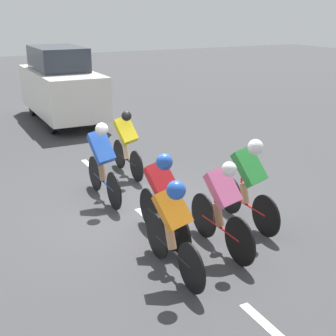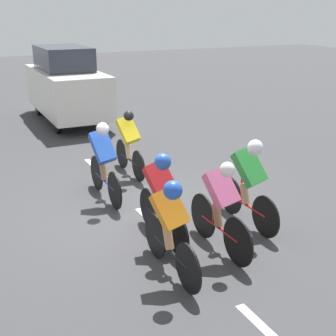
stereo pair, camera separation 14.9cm
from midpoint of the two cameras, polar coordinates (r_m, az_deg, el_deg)
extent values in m
plane|color=#38383A|center=(8.40, -3.05, -5.04)|extent=(60.00, 60.00, 0.00)
cube|color=white|center=(7.84, -1.12, -6.82)|extent=(0.12, 1.40, 0.01)
cube|color=white|center=(10.62, -8.40, 0.01)|extent=(0.12, 1.40, 0.01)
cylinder|color=black|center=(7.33, 4.85, -5.81)|extent=(0.03, 0.70, 0.70)
cylinder|color=black|center=(6.61, 9.15, -8.91)|extent=(0.03, 0.70, 0.70)
cylinder|color=red|center=(6.96, 6.88, -7.29)|extent=(0.04, 0.96, 0.04)
cylinder|color=red|center=(7.00, 6.21, -5.21)|extent=(0.04, 0.04, 0.42)
cylinder|color=yellow|center=(6.96, 6.69, -6.39)|extent=(0.07, 0.07, 0.16)
cylinder|color=#9E704C|center=(6.94, 6.62, -5.72)|extent=(0.12, 0.23, 0.36)
cube|color=pink|center=(6.58, 7.15, -2.42)|extent=(0.43, 0.47, 0.61)
sphere|color=white|center=(6.26, 7.91, -0.19)|extent=(0.20, 0.20, 0.20)
cylinder|color=black|center=(6.75, -0.93, -8.24)|extent=(0.03, 0.66, 0.66)
cylinder|color=black|center=(5.98, 3.17, -12.12)|extent=(0.03, 0.66, 0.66)
cylinder|color=black|center=(6.35, 0.99, -10.07)|extent=(0.04, 0.99, 0.04)
cylinder|color=black|center=(6.39, 0.29, -7.75)|extent=(0.04, 0.04, 0.42)
cylinder|color=yellow|center=(6.35, 0.79, -9.08)|extent=(0.07, 0.07, 0.16)
cylinder|color=tan|center=(6.33, 0.69, -8.35)|extent=(0.12, 0.23, 0.36)
cube|color=orange|center=(5.95, 0.90, -5.03)|extent=(0.44, 0.45, 0.59)
sphere|color=blue|center=(5.61, 1.34, -2.73)|extent=(0.24, 0.24, 0.24)
cylinder|color=black|center=(8.20, 8.10, -3.27)|extent=(0.03, 0.67, 0.67)
cylinder|color=black|center=(7.47, 12.35, -5.83)|extent=(0.03, 0.67, 0.67)
cylinder|color=red|center=(7.83, 10.12, -4.50)|extent=(0.04, 1.00, 0.04)
cylinder|color=red|center=(7.88, 9.48, -2.65)|extent=(0.04, 0.04, 0.42)
cylinder|color=green|center=(7.83, 9.95, -3.70)|extent=(0.07, 0.07, 0.16)
cylinder|color=tan|center=(7.82, 9.88, -3.09)|extent=(0.12, 0.23, 0.36)
cube|color=green|center=(7.46, 10.43, 0.10)|extent=(0.46, 0.50, 0.66)
sphere|color=white|center=(7.14, 11.17, 2.46)|extent=(0.24, 0.24, 0.24)
cylinder|color=black|center=(9.27, -8.25, -0.60)|extent=(0.03, 0.69, 0.69)
cylinder|color=black|center=(8.34, -6.02, -2.76)|extent=(0.03, 0.69, 0.69)
cylinder|color=navy|center=(8.80, -7.19, -1.62)|extent=(0.04, 1.04, 0.04)
cylinder|color=navy|center=(8.89, -7.63, 0.02)|extent=(0.04, 0.04, 0.42)
cylinder|color=yellow|center=(8.81, -7.33, -0.91)|extent=(0.07, 0.07, 0.16)
cylinder|color=#9E704C|center=(8.81, -7.41, -0.36)|extent=(0.12, 0.23, 0.36)
cube|color=blue|center=(8.47, -7.49, 2.58)|extent=(0.42, 0.50, 0.64)
sphere|color=white|center=(8.16, -7.45, 4.75)|extent=(0.23, 0.23, 0.23)
cylinder|color=black|center=(7.62, -1.82, -4.92)|extent=(0.03, 0.66, 0.66)
cylinder|color=black|center=(6.77, 1.83, -8.12)|extent=(0.03, 0.66, 0.66)
cylinder|color=black|center=(7.19, -0.10, -6.43)|extent=(0.04, 1.04, 0.04)
cylinder|color=black|center=(7.25, -0.73, -4.37)|extent=(0.04, 0.04, 0.42)
cylinder|color=yellow|center=(7.19, -0.28, -5.55)|extent=(0.07, 0.07, 0.16)
cylinder|color=#9E704C|center=(7.18, -0.38, -4.89)|extent=(0.12, 0.23, 0.36)
cube|color=red|center=(6.81, -0.27, -1.62)|extent=(0.45, 0.48, 0.63)
sphere|color=blue|center=(6.47, 0.02, 0.75)|extent=(0.24, 0.24, 0.24)
cylinder|color=black|center=(10.49, -5.24, 1.75)|extent=(0.03, 0.65, 0.65)
cylinder|color=black|center=(9.64, -3.19, 0.23)|extent=(0.03, 0.65, 0.65)
cylinder|color=black|center=(10.06, -4.26, 1.02)|extent=(0.04, 0.96, 0.04)
cylinder|color=black|center=(10.15, -4.64, 2.41)|extent=(0.04, 0.04, 0.42)
cylinder|color=#1999D8|center=(10.08, -4.38, 1.64)|extent=(0.07, 0.07, 0.16)
cylinder|color=beige|center=(10.07, -4.44, 2.11)|extent=(0.12, 0.23, 0.36)
cube|color=yellow|center=(9.76, -4.47, 4.63)|extent=(0.44, 0.47, 0.61)
sphere|color=black|center=(9.46, -4.37, 6.36)|extent=(0.21, 0.21, 0.21)
cylinder|color=black|center=(14.15, -7.69, 6.15)|extent=(0.14, 0.64, 0.64)
cylinder|color=black|center=(13.80, -13.07, 5.50)|extent=(0.14, 0.64, 0.64)
cylinder|color=black|center=(16.67, -10.66, 7.92)|extent=(0.14, 0.64, 0.64)
cylinder|color=black|center=(16.37, -15.28, 7.38)|extent=(0.14, 0.64, 0.64)
cube|color=silver|center=(15.11, -11.92, 9.18)|extent=(1.70, 4.32, 1.27)
cube|color=#2D333D|center=(15.19, -12.38, 12.96)|extent=(1.39, 2.38, 0.70)
camera|label=1|loc=(0.07, -89.44, 0.19)|focal=50.00mm
camera|label=2|loc=(0.07, 90.56, -0.19)|focal=50.00mm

